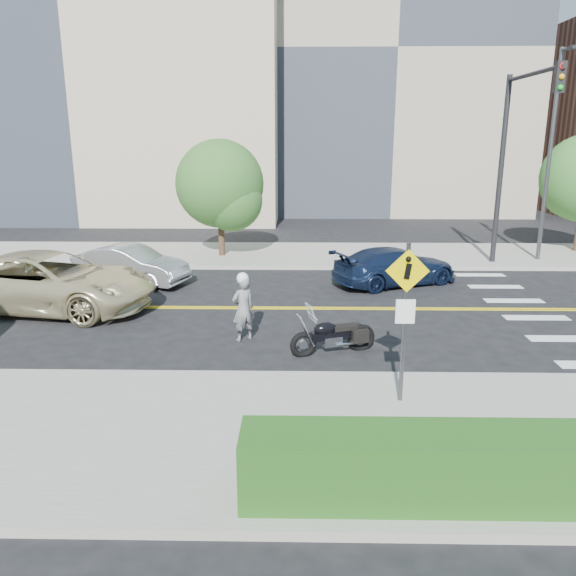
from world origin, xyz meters
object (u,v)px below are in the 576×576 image
Objects in this scene: motorcyclist at (243,307)px; parked_car_blue at (395,266)px; pedestrian_sign at (405,308)px; parked_car_silver at (131,265)px; motorcycle at (334,328)px; suv at (50,282)px.

motorcyclist is 0.40× the size of parked_car_blue.
pedestrian_sign is 12.01m from parked_car_silver.
motorcyclist reaches higher than motorcycle.
motorcyclist reaches higher than parked_car_silver.
motorcyclist is at bearing 141.00° from motorcycle.
motorcycle is at bearing -103.07° from suv.
parked_car_blue reaches higher than motorcycle.
motorcycle is at bearing 127.23° from motorcyclist.
parked_car_blue is (2.49, 6.43, 0.02)m from motorcycle.
motorcyclist is at bearing -122.25° from parked_car_silver.
suv is 1.52× the size of parked_car_silver.
parked_car_blue is at bearing 50.22° from motorcycle.
suv reaches higher than parked_car_blue.
pedestrian_sign is 4.98m from motorcyclist.
suv is at bearing 173.60° from parked_car_silver.
parked_car_silver is at bearing 117.58° from motorcycle.
pedestrian_sign is 0.74× the size of parked_car_silver.
motorcyclist is 2.36m from motorcycle.
motorcycle is (-1.09, 2.76, -1.34)m from pedestrian_sign.
suv is at bearing -54.97° from motorcyclist.
pedestrian_sign is at bearing -87.14° from motorcycle.
pedestrian_sign is at bearing -120.66° from parked_car_silver.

